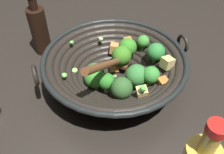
# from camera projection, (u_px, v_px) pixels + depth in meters

# --- Properties ---
(ground_plane) EXTENTS (4.00, 4.00, 0.00)m
(ground_plane) POSITION_uv_depth(u_px,v_px,m) (113.00, 83.00, 0.70)
(ground_plane) COLOR #28231E
(wok) EXTENTS (0.39, 0.42, 0.19)m
(wok) POSITION_uv_depth(u_px,v_px,m) (114.00, 66.00, 0.65)
(wok) COLOR black
(wok) RESTS_ON ground
(soy_sauce_bottle) EXTENTS (0.05, 0.05, 0.21)m
(soy_sauce_bottle) POSITION_uv_depth(u_px,v_px,m) (38.00, 29.00, 0.75)
(soy_sauce_bottle) COLOR black
(soy_sauce_bottle) RESTS_ON ground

